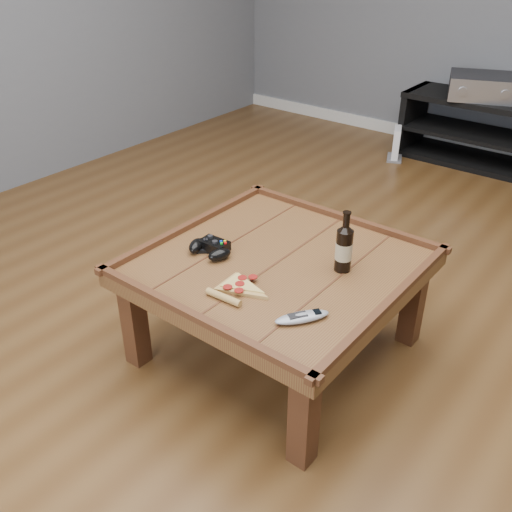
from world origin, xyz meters
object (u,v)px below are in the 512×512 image
Objects in this scene: smartphone at (204,246)px; game_console at (396,145)px; av_receiver at (483,86)px; media_console at (497,135)px; coffee_table at (278,274)px; game_controller at (210,248)px; pizza_slice at (238,288)px; beer_bottle at (344,247)px; remote_control at (302,317)px.

game_console is at bearing 55.64° from smartphone.
av_receiver is (0.15, 2.84, 0.12)m from smartphone.
media_console is 0.73m from game_console.
media_console is 5.58× the size of game_console.
game_console is at bearing 104.85° from coffee_table.
game_controller reaches higher than game_console.
media_console is 11.40× the size of smartphone.
av_receiver reaches higher than pizza_slice.
av_receiver is (0.09, 2.86, 0.11)m from game_controller.
beer_bottle is at bearing -93.44° from game_console.
coffee_table is at bearing -99.18° from game_console.
pizza_slice is (-0.23, -0.36, -0.09)m from beer_bottle.
media_console is 3.01m from pizza_slice.
game_controller reaches higher than media_console.
av_receiver is (-0.40, 2.64, 0.03)m from beer_bottle.
beer_bottle is at bearing -102.63° from av_receiver.
game_controller is 0.06m from smartphone.
smartphone is at bearing -114.16° from av_receiver.
av_receiver is (-0.17, 2.74, 0.19)m from coffee_table.
media_console is 5.59× the size of beer_bottle.
smartphone is 2.85m from av_receiver.
pizza_slice is 0.47× the size of av_receiver.
av_receiver reaches higher than coffee_table.
remote_control is 0.78× the size of game_console.
pizza_slice is 2.22× the size of smartphone.
beer_bottle is 0.54m from game_controller.
beer_bottle is 0.59m from smartphone.
av_receiver is at bearing 85.93° from game_controller.
coffee_table is at bearing 86.73° from pizza_slice.
beer_bottle is at bearing 134.34° from remote_control.
beer_bottle is 1.29× the size of remote_control.
beer_bottle reaches higher than media_console.
remote_control reaches higher than coffee_table.
smartphone is (-0.31, -0.10, 0.07)m from coffee_table.
remote_control reaches higher than game_console.
coffee_table is 2.76m from av_receiver.
media_console is 6.67× the size of game_controller.
remote_control is (0.29, -0.26, 0.07)m from coffee_table.
smartphone is 0.49× the size of game_console.
remote_control is at bearing -16.98° from game_controller.
game_console is (-0.48, -0.30, -0.47)m from av_receiver.
media_console is at bearing 82.56° from game_controller.
remote_control is (0.29, -3.01, 0.22)m from media_console.
pizza_slice reaches higher than smartphone.
game_console is (-0.65, 2.70, -0.35)m from pizza_slice.
game_console is at bearing 110.59° from beer_bottle.
smartphone is (-0.54, -0.20, -0.09)m from beer_bottle.
media_console reaches higher than game_console.
media_console reaches higher than coffee_table.
av_receiver reaches higher than smartphone.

